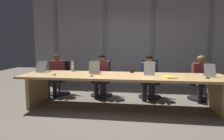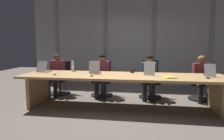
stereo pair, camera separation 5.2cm
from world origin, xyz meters
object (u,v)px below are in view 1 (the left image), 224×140
laptop_left_mid (95,71)px  office_chair_left_end (60,82)px  person_right_mid (201,75)px  office_chair_center (150,84)px  conference_mic_right_side (54,74)px  person_center (149,74)px  laptop_left_end (44,70)px  conference_mic_left_side (208,77)px  spiral_notepad (169,77)px  person_left_mid (101,73)px  office_chair_right_mid (200,86)px  laptop_center (149,72)px  water_bottle_primary (72,67)px  coffee_mug_near (132,71)px  person_left_end (56,72)px  office_chair_left_mid (102,83)px  laptop_right_mid (208,73)px  conference_mic_middle (92,76)px

laptop_left_mid → office_chair_left_end: laptop_left_mid is taller
person_right_mid → office_chair_center: bearing=-100.3°
conference_mic_right_side → person_center: bearing=27.3°
laptop_left_end → conference_mic_left_side: bearing=-93.3°
spiral_notepad → person_right_mid: bearing=28.4°
office_chair_center → conference_mic_right_side: size_ratio=8.90×
person_left_mid → person_right_mid: bearing=85.7°
office_chair_right_mid → person_center: size_ratio=0.82×
laptop_center → person_left_mid: 1.43m
person_right_mid → water_bottle_primary: person_right_mid is taller
laptop_left_end → person_right_mid: bearing=-77.8°
coffee_mug_near → water_bottle_primary: bearing=178.9°
office_chair_left_end → conference_mic_left_side: bearing=80.2°
coffee_mug_near → person_left_end: bearing=167.9°
office_chair_center → conference_mic_left_side: size_ratio=8.90×
laptop_center → water_bottle_primary: bearing=83.6°
laptop_left_end → conference_mic_right_side: laptop_left_end is taller
laptop_left_mid → spiral_notepad: 1.69m
office_chair_left_end → office_chair_left_mid: 1.22m
laptop_right_mid → person_right_mid: bearing=-1.3°
office_chair_center → conference_mic_middle: bearing=-47.7°
laptop_center → office_chair_left_end: bearing=72.5°
laptop_right_mid → spiral_notepad: 0.92m
conference_mic_right_side → spiral_notepad: size_ratio=0.30×
laptop_left_mid → office_chair_right_mid: (2.58, 0.84, -0.45)m
laptop_right_mid → spiral_notepad: size_ratio=1.27×
office_chair_left_mid → conference_mic_middle: office_chair_left_mid is taller
office_chair_left_end → person_right_mid: size_ratio=0.81×
spiral_notepad → person_center: bearing=90.7°
conference_mic_left_side → conference_mic_middle: same height
office_chair_left_end → coffee_mug_near: size_ratio=7.08×
conference_mic_right_side → conference_mic_left_side: bearing=1.0°
laptop_left_end → spiral_notepad: size_ratio=1.23×
water_bottle_primary → spiral_notepad: water_bottle_primary is taller
coffee_mug_near → person_right_mid: bearing=15.1°
person_left_mid → coffee_mug_near: bearing=56.9°
conference_mic_right_side → office_chair_center: bearing=30.3°
laptop_left_mid → laptop_center: (1.25, -0.01, 0.00)m
person_left_mid → coffee_mug_near: 0.97m
laptop_center → laptop_left_end: bearing=90.6°
laptop_center → person_left_end: person_left_end is taller
office_chair_center → person_right_mid: bearing=79.3°
person_center → conference_mic_left_side: person_center is taller
office_chair_right_mid → person_right_mid: (-0.02, -0.16, 0.30)m
laptop_right_mid → person_left_mid: 2.60m
person_left_mid → laptop_right_mid: bearing=70.2°
office_chair_right_mid → person_left_mid: bearing=-77.6°
laptop_right_mid → conference_mic_left_side: (-0.10, -0.34, -0.04)m
person_left_end → person_center: (2.54, 0.00, 0.00)m
person_left_end → person_left_mid: bearing=91.7°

